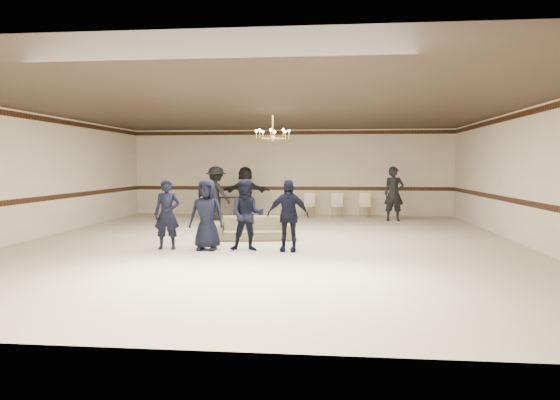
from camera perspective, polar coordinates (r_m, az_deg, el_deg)
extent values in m
cube|color=beige|center=(12.10, -1.36, -4.94)|extent=(12.00, 14.00, 0.01)
cube|color=#2D2119|center=(12.03, -1.38, 10.30)|extent=(12.00, 14.00, 0.01)
cube|color=beige|center=(18.92, 1.24, 3.15)|extent=(12.00, 0.01, 3.20)
cube|color=beige|center=(5.09, -11.11, 0.78)|extent=(12.00, 0.01, 3.20)
cube|color=beige|center=(14.02, -26.52, 2.44)|extent=(0.01, 14.00, 3.20)
cube|color=beige|center=(12.70, 26.61, 2.32)|extent=(0.01, 14.00, 3.20)
cube|color=#3A1E11|center=(18.93, 1.23, 1.34)|extent=(12.00, 0.02, 0.14)
cube|color=#3A1E11|center=(18.95, 1.24, 7.63)|extent=(12.00, 0.02, 0.14)
imported|color=black|center=(11.46, -12.69, -1.59)|extent=(0.60, 0.42, 1.57)
imported|color=black|center=(11.21, -8.31, -1.66)|extent=(0.78, 0.52, 1.57)
imported|color=black|center=(11.03, -3.77, -1.72)|extent=(0.81, 0.65, 1.57)
imported|color=black|center=(10.91, 0.90, -1.77)|extent=(0.94, 0.44, 1.57)
imported|color=brown|center=(12.69, -3.05, -3.20)|extent=(2.10, 1.08, 0.58)
imported|color=black|center=(17.25, -7.27, 0.76)|extent=(1.36, 1.20, 1.83)
imported|color=black|center=(17.76, -3.93, 0.87)|extent=(1.71, 0.59, 1.83)
imported|color=black|center=(17.24, 12.79, 0.69)|extent=(0.71, 0.51, 1.83)
cube|color=black|center=(18.78, -5.82, -0.70)|extent=(0.84, 0.38, 0.70)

